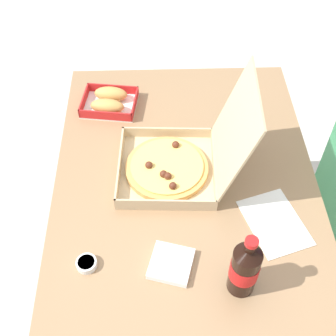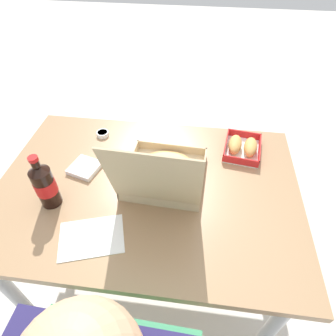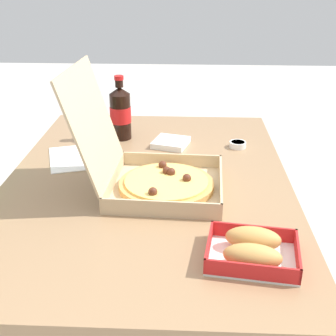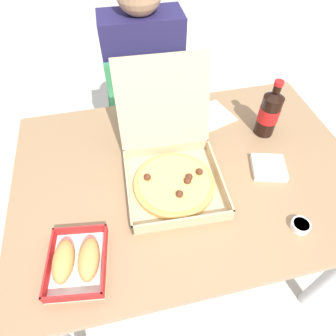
{
  "view_description": "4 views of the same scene",
  "coord_description": "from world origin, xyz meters",
  "px_view_note": "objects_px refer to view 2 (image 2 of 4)",
  "views": [
    {
      "loc": [
        0.85,
        -0.08,
        1.81
      ],
      "look_at": [
        -0.07,
        -0.05,
        0.72
      ],
      "focal_mm": 48.27,
      "sensor_mm": 36.0,
      "label": 1
    },
    {
      "loc": [
        -0.17,
        0.72,
        1.53
      ],
      "look_at": [
        -0.08,
        -0.05,
        0.76
      ],
      "focal_mm": 30.35,
      "sensor_mm": 36.0,
      "label": 2
    },
    {
      "loc": [
        -1.18,
        -0.11,
        1.28
      ],
      "look_at": [
        -0.01,
        -0.06,
        0.75
      ],
      "focal_mm": 48.59,
      "sensor_mm": 36.0,
      "label": 3
    },
    {
      "loc": [
        -0.21,
        -0.61,
        1.48
      ],
      "look_at": [
        -0.07,
        -0.0,
        0.74
      ],
      "focal_mm": 31.39,
      "sensor_mm": 36.0,
      "label": 4
    }
  ],
  "objects_px": {
    "paper_menu": "(92,237)",
    "pizza_box_open": "(163,175)",
    "cola_bottle": "(45,185)",
    "napkin_pile": "(85,168)",
    "bread_side_box": "(243,147)",
    "dipping_sauce_cup": "(103,134)"
  },
  "relations": [
    {
      "from": "paper_menu",
      "to": "pizza_box_open",
      "type": "bearing_deg",
      "value": -144.33
    },
    {
      "from": "pizza_box_open",
      "to": "paper_menu",
      "type": "height_order",
      "value": "pizza_box_open"
    },
    {
      "from": "pizza_box_open",
      "to": "cola_bottle",
      "type": "xyz_separation_m",
      "value": [
        0.39,
        0.14,
        0.05
      ]
    },
    {
      "from": "pizza_box_open",
      "to": "napkin_pile",
      "type": "xyz_separation_m",
      "value": [
        0.33,
        -0.03,
        -0.04
      ]
    },
    {
      "from": "bread_side_box",
      "to": "dipping_sauce_cup",
      "type": "relative_size",
      "value": 3.74
    },
    {
      "from": "napkin_pile",
      "to": "dipping_sauce_cup",
      "type": "xyz_separation_m",
      "value": [
        -0.01,
        -0.23,
        0.0
      ]
    },
    {
      "from": "bread_side_box",
      "to": "napkin_pile",
      "type": "xyz_separation_m",
      "value": [
        0.64,
        0.2,
        -0.02
      ]
    },
    {
      "from": "bread_side_box",
      "to": "cola_bottle",
      "type": "bearing_deg",
      "value": 28.05
    },
    {
      "from": "napkin_pile",
      "to": "dipping_sauce_cup",
      "type": "relative_size",
      "value": 1.96
    },
    {
      "from": "dipping_sauce_cup",
      "to": "cola_bottle",
      "type": "bearing_deg",
      "value": 80.14
    },
    {
      "from": "paper_menu",
      "to": "dipping_sauce_cup",
      "type": "relative_size",
      "value": 3.75
    },
    {
      "from": "paper_menu",
      "to": "dipping_sauce_cup",
      "type": "height_order",
      "value": "dipping_sauce_cup"
    },
    {
      "from": "cola_bottle",
      "to": "dipping_sauce_cup",
      "type": "xyz_separation_m",
      "value": [
        -0.07,
        -0.41,
        -0.08
      ]
    },
    {
      "from": "bread_side_box",
      "to": "napkin_pile",
      "type": "height_order",
      "value": "bread_side_box"
    },
    {
      "from": "bread_side_box",
      "to": "dipping_sauce_cup",
      "type": "xyz_separation_m",
      "value": [
        0.64,
        -0.03,
        -0.01
      ]
    },
    {
      "from": "pizza_box_open",
      "to": "dipping_sauce_cup",
      "type": "xyz_separation_m",
      "value": [
        0.32,
        -0.26,
        -0.04
      ]
    },
    {
      "from": "dipping_sauce_cup",
      "to": "pizza_box_open",
      "type": "bearing_deg",
      "value": 141.01
    },
    {
      "from": "cola_bottle",
      "to": "napkin_pile",
      "type": "height_order",
      "value": "cola_bottle"
    },
    {
      "from": "pizza_box_open",
      "to": "paper_menu",
      "type": "distance_m",
      "value": 0.34
    },
    {
      "from": "napkin_pile",
      "to": "pizza_box_open",
      "type": "bearing_deg",
      "value": 174.09
    },
    {
      "from": "bread_side_box",
      "to": "paper_menu",
      "type": "xyz_separation_m",
      "value": [
        0.52,
        0.5,
        -0.02
      ]
    },
    {
      "from": "pizza_box_open",
      "to": "bread_side_box",
      "type": "distance_m",
      "value": 0.39
    }
  ]
}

